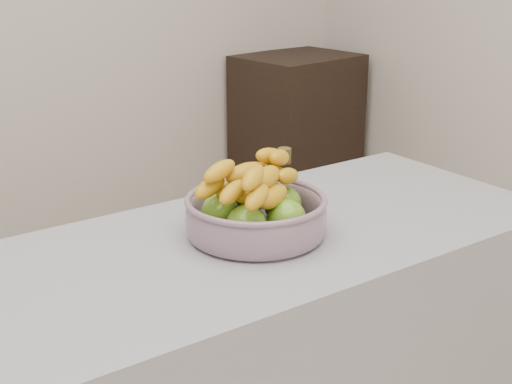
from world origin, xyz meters
TOP-DOWN VIEW (x-y plane):
  - cabinet at (1.65, 1.78)m, footprint 0.59×0.50m
  - fruit_bowl at (0.30, 0.23)m, footprint 0.31×0.31m

SIDE VIEW (x-z plane):
  - cabinet at x=1.65m, z-range 0.00..0.98m
  - fruit_bowl at x=0.30m, z-range 0.87..1.04m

